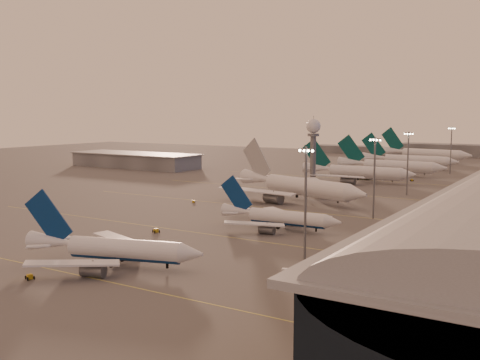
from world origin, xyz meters
The scene contains 25 objects.
ground centered at (0.00, 0.00, 0.00)m, with size 700.00×700.00×0.00m, color #514F4F.
taxiway_markings centered at (30.00, 56.00, 0.01)m, with size 180.00×185.25×0.02m.
hangar centered at (-120.00, 140.00, 4.32)m, with size 82.00×27.00×8.50m.
radar_tower centered at (5.00, 120.00, 20.95)m, with size 6.40×6.40×31.10m.
mast_a centered at (58.00, 0.00, 13.74)m, with size 3.60×0.56×25.00m.
mast_b centered at (55.00, 55.00, 13.74)m, with size 3.60×0.56×25.00m.
mast_c centered at (50.00, 110.00, 13.74)m, with size 3.60×0.56×25.00m.
mast_d centered at (48.00, 200.00, 13.74)m, with size 3.60×0.56×25.00m.
distant_horizon centered at (2.62, 325.14, 3.89)m, with size 165.00×37.50×9.00m.
narrowbody_near centered at (26.39, -26.77, 3.23)m, with size 39.78×31.27×15.97m.
narrowbody_mid centered at (38.06, 25.54, 2.92)m, with size 36.87×29.40×14.40m.
widebody_white centered at (19.72, 75.94, 3.88)m, with size 61.13×48.17×22.37m.
greentail_a centered at (18.73, 140.30, 3.55)m, with size 55.35×44.72×20.11m.
greentail_b centered at (23.44, 176.41, 3.68)m, with size 57.37×46.32×20.83m.
greentail_c centered at (21.52, 217.74, 3.65)m, with size 56.87×45.94×20.66m.
greentail_d centered at (18.13, 269.27, 4.00)m, with size 62.04×49.73×22.66m.
gsv_tug_near centered at (19.16, -42.05, 0.50)m, with size 3.10×3.90×0.97m.
gsv_catering_a centered at (59.84, -12.58, 2.30)m, with size 6.07×3.93×4.59m.
gsv_tug_mid centered at (11.87, 4.00, 0.54)m, with size 4.24×3.66×1.04m.
gsv_truck_b centered at (44.64, 47.36, 0.97)m, with size 4.88×2.33×1.89m.
gsv_truck_c centered at (-9.55, 50.35, 1.03)m, with size 5.10×4.32×2.01m.
gsv_catering_b centered at (70.92, 63.72, 2.07)m, with size 5.51×3.78×4.15m.
gsv_tug_far centered at (20.95, 105.07, 0.46)m, with size 3.47×3.57×0.89m.
gsv_truck_d centered at (-19.55, 120.97, 0.99)m, with size 2.93×5.10×1.94m.
gsv_tug_hangar centered at (39.44, 157.21, 0.45)m, with size 3.59×3.15×0.88m.
Camera 1 is at (109.90, -110.36, 32.21)m, focal length 42.00 mm.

